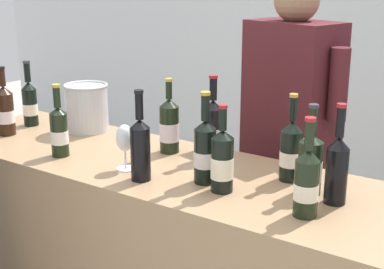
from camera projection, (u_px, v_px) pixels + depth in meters
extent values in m
cube|color=silver|center=(363.00, 15.00, 4.18)|extent=(8.00, 0.10, 2.80)
cylinder|color=black|center=(306.00, 188.00, 1.72)|extent=(0.08, 0.08, 0.18)
cone|color=black|center=(308.00, 155.00, 1.69)|extent=(0.08, 0.08, 0.04)
cylinder|color=black|center=(310.00, 136.00, 1.67)|extent=(0.03, 0.03, 0.09)
cylinder|color=maroon|center=(311.00, 119.00, 1.66)|extent=(0.03, 0.03, 0.01)
cylinder|color=#EEE2CA|center=(306.00, 191.00, 1.73)|extent=(0.08, 0.08, 0.05)
cylinder|color=black|center=(310.00, 168.00, 1.90)|extent=(0.08, 0.08, 0.19)
cone|color=black|center=(312.00, 138.00, 1.86)|extent=(0.08, 0.08, 0.03)
cylinder|color=black|center=(313.00, 121.00, 1.85)|extent=(0.03, 0.03, 0.09)
cylinder|color=#333338|center=(314.00, 106.00, 1.83)|extent=(0.03, 0.03, 0.01)
cylinder|color=beige|center=(310.00, 171.00, 1.90)|extent=(0.08, 0.08, 0.07)
cylinder|color=black|center=(140.00, 154.00, 2.02)|extent=(0.07, 0.07, 0.20)
cone|color=black|center=(140.00, 124.00, 1.99)|extent=(0.07, 0.07, 0.03)
cylinder|color=black|center=(139.00, 106.00, 1.97)|extent=(0.03, 0.03, 0.10)
cylinder|color=black|center=(139.00, 92.00, 1.95)|extent=(0.03, 0.03, 0.01)
cylinder|color=black|center=(59.00, 135.00, 2.29)|extent=(0.07, 0.07, 0.18)
cone|color=black|center=(58.00, 111.00, 2.26)|extent=(0.07, 0.07, 0.03)
cylinder|color=black|center=(57.00, 97.00, 2.24)|extent=(0.03, 0.03, 0.08)
cylinder|color=#B79333|center=(56.00, 86.00, 2.23)|extent=(0.03, 0.03, 0.01)
cylinder|color=silver|center=(60.00, 137.00, 2.29)|extent=(0.07, 0.07, 0.06)
cylinder|color=black|center=(291.00, 156.00, 2.02)|extent=(0.08, 0.08, 0.19)
cone|color=black|center=(292.00, 126.00, 1.99)|extent=(0.08, 0.08, 0.04)
cylinder|color=black|center=(293.00, 109.00, 1.97)|extent=(0.03, 0.03, 0.09)
cylinder|color=#B79333|center=(294.00, 95.00, 1.96)|extent=(0.03, 0.03, 0.01)
cylinder|color=silver|center=(290.00, 158.00, 2.02)|extent=(0.08, 0.08, 0.06)
cylinder|color=black|center=(6.00, 114.00, 2.58)|extent=(0.08, 0.08, 0.20)
cone|color=black|center=(3.00, 90.00, 2.55)|extent=(0.08, 0.08, 0.04)
cylinder|color=black|center=(2.00, 78.00, 2.53)|extent=(0.03, 0.03, 0.08)
cylinder|color=black|center=(1.00, 68.00, 2.52)|extent=(0.03, 0.03, 0.01)
cylinder|color=silver|center=(6.00, 116.00, 2.58)|extent=(0.08, 0.08, 0.06)
cylinder|color=black|center=(213.00, 134.00, 2.25)|extent=(0.07, 0.07, 0.21)
cone|color=black|center=(213.00, 104.00, 2.21)|extent=(0.07, 0.07, 0.04)
cylinder|color=black|center=(213.00, 89.00, 2.20)|extent=(0.03, 0.03, 0.09)
cylinder|color=maroon|center=(213.00, 77.00, 2.18)|extent=(0.04, 0.04, 0.01)
cylinder|color=silver|center=(213.00, 136.00, 2.25)|extent=(0.07, 0.07, 0.07)
cylinder|color=black|center=(222.00, 165.00, 1.92)|extent=(0.08, 0.08, 0.19)
cone|color=black|center=(223.00, 134.00, 1.88)|extent=(0.08, 0.08, 0.03)
cylinder|color=black|center=(223.00, 119.00, 1.87)|extent=(0.03, 0.03, 0.08)
cylinder|color=maroon|center=(223.00, 107.00, 1.86)|extent=(0.03, 0.03, 0.01)
cylinder|color=#EBE2C6|center=(222.00, 168.00, 1.92)|extent=(0.08, 0.08, 0.08)
cylinder|color=black|center=(336.00, 176.00, 1.82)|extent=(0.07, 0.07, 0.19)
cone|color=black|center=(339.00, 143.00, 1.79)|extent=(0.07, 0.07, 0.04)
cylinder|color=black|center=(341.00, 122.00, 1.77)|extent=(0.03, 0.03, 0.10)
cylinder|color=maroon|center=(342.00, 105.00, 1.75)|extent=(0.03, 0.03, 0.01)
cylinder|color=black|center=(205.00, 156.00, 2.00)|extent=(0.08, 0.08, 0.20)
cone|color=black|center=(205.00, 125.00, 1.96)|extent=(0.08, 0.08, 0.03)
cylinder|color=black|center=(205.00, 108.00, 1.94)|extent=(0.03, 0.03, 0.09)
cylinder|color=#B79333|center=(205.00, 93.00, 1.93)|extent=(0.04, 0.04, 0.01)
cylinder|color=silver|center=(205.00, 159.00, 2.00)|extent=(0.08, 0.08, 0.06)
cylinder|color=black|center=(30.00, 107.00, 2.74)|extent=(0.07, 0.07, 0.18)
cone|color=black|center=(28.00, 86.00, 2.71)|extent=(0.07, 0.07, 0.04)
cylinder|color=black|center=(27.00, 73.00, 2.69)|extent=(0.03, 0.03, 0.09)
cylinder|color=#333338|center=(26.00, 62.00, 2.67)|extent=(0.04, 0.04, 0.01)
cylinder|color=#F0DEC4|center=(30.00, 109.00, 2.74)|extent=(0.07, 0.07, 0.06)
cylinder|color=black|center=(169.00, 129.00, 2.33)|extent=(0.08, 0.08, 0.20)
cone|color=black|center=(169.00, 103.00, 2.30)|extent=(0.08, 0.08, 0.03)
cylinder|color=black|center=(169.00, 90.00, 2.28)|extent=(0.03, 0.03, 0.07)
cylinder|color=#B79333|center=(169.00, 80.00, 2.27)|extent=(0.03, 0.03, 0.01)
cylinder|color=silver|center=(169.00, 132.00, 2.33)|extent=(0.08, 0.08, 0.08)
cylinder|color=silver|center=(126.00, 169.00, 2.16)|extent=(0.08, 0.08, 0.00)
cylinder|color=silver|center=(126.00, 159.00, 2.14)|extent=(0.01, 0.01, 0.08)
ellipsoid|color=silver|center=(125.00, 138.00, 2.12)|extent=(0.07, 0.07, 0.11)
ellipsoid|color=maroon|center=(125.00, 143.00, 2.12)|extent=(0.05, 0.05, 0.04)
cylinder|color=silver|center=(87.00, 109.00, 2.64)|extent=(0.20, 0.20, 0.22)
torus|color=silver|center=(86.00, 85.00, 2.61)|extent=(0.21, 0.21, 0.01)
cube|color=black|center=(284.00, 248.00, 2.66)|extent=(0.41, 0.33, 0.89)
cube|color=#47191E|center=(292.00, 93.00, 2.44)|extent=(0.45, 0.34, 0.63)
sphere|color=#8C664C|center=(297.00, 0.00, 2.33)|extent=(0.19, 0.19, 0.19)
cylinder|color=#47191E|center=(339.00, 85.00, 2.25)|extent=(0.08, 0.08, 0.30)
cylinder|color=#47191E|center=(253.00, 69.00, 2.60)|extent=(0.08, 0.08, 0.30)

